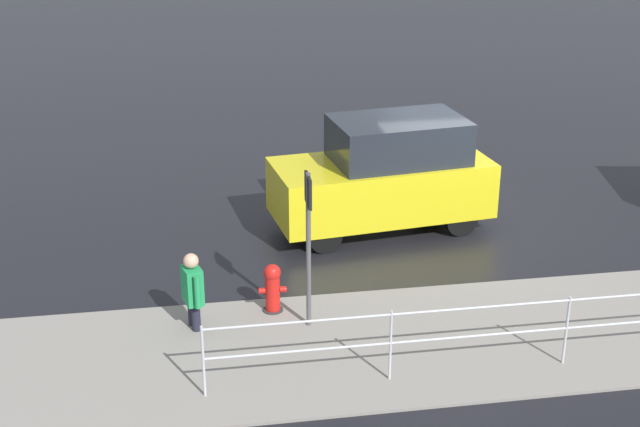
# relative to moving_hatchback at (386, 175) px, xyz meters

# --- Properties ---
(ground_plane) EXTENTS (60.00, 60.00, 0.00)m
(ground_plane) POSITION_rel_moving_hatchback_xyz_m (-1.36, -0.04, -1.03)
(ground_plane) COLOR black
(kerb_strip) EXTENTS (24.00, 3.20, 0.04)m
(kerb_strip) POSITION_rel_moving_hatchback_xyz_m (-1.36, 4.16, -1.01)
(kerb_strip) COLOR gray
(kerb_strip) RESTS_ON ground
(moving_hatchback) EXTENTS (4.08, 2.18, 2.06)m
(moving_hatchback) POSITION_rel_moving_hatchback_xyz_m (0.00, 0.00, 0.00)
(moving_hatchback) COLOR yellow
(moving_hatchback) RESTS_ON ground
(fire_hydrant) EXTENTS (0.42, 0.31, 0.80)m
(fire_hydrant) POSITION_rel_moving_hatchback_xyz_m (2.41, 2.94, -0.63)
(fire_hydrant) COLOR red
(fire_hydrant) RESTS_ON ground
(pedestrian) EXTENTS (0.33, 0.55, 1.22)m
(pedestrian) POSITION_rel_moving_hatchback_xyz_m (3.59, 3.27, -0.34)
(pedestrian) COLOR #1E8C4C
(pedestrian) RESTS_ON ground
(metal_railing) EXTENTS (9.70, 0.04, 1.05)m
(metal_railing) POSITION_rel_moving_hatchback_xyz_m (-1.31, 5.06, -0.29)
(metal_railing) COLOR #B7BABF
(metal_railing) RESTS_ON ground
(sign_post) EXTENTS (0.07, 0.44, 2.40)m
(sign_post) POSITION_rel_moving_hatchback_xyz_m (1.94, 3.46, 0.55)
(sign_post) COLOR #4C4C51
(sign_post) RESTS_ON ground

